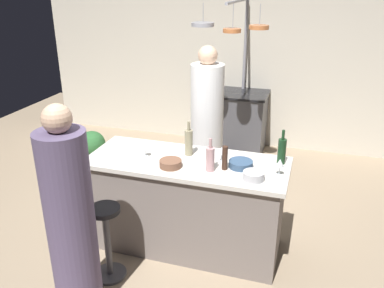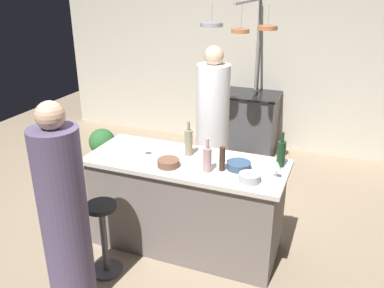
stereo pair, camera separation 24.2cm
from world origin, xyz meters
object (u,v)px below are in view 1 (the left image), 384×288
at_px(pepper_mill, 225,158).
at_px(mixing_bowl_steel, 254,176).
at_px(wine_bottle_red, 282,151).
at_px(chef, 207,129).
at_px(guest_left, 71,223).
at_px(wine_glass_by_chef, 222,151).
at_px(wine_bottle_rose, 210,159).
at_px(potted_plant, 92,147).
at_px(wine_bottle_white, 189,142).
at_px(wine_glass_near_right_guest, 145,146).
at_px(stove_range, 239,122).
at_px(mixing_bowl_wooden, 171,164).
at_px(bar_stool_left, 107,239).
at_px(wine_glass_near_left_guest, 280,164).
at_px(mixing_bowl_blue, 241,164).

relative_size(pepper_mill, mixing_bowl_steel, 1.21).
bearing_deg(wine_bottle_red, chef, 135.97).
bearing_deg(guest_left, wine_glass_by_chef, 51.43).
bearing_deg(wine_bottle_rose, potted_plant, 145.01).
xyz_separation_m(wine_bottle_white, wine_glass_near_right_guest, (-0.37, -0.15, -0.02)).
relative_size(chef, wine_bottle_rose, 5.97).
height_order(stove_range, chef, chef).
xyz_separation_m(potted_plant, wine_bottle_red, (2.56, -1.08, 0.72)).
bearing_deg(wine_bottle_white, mixing_bowl_wooden, -103.51).
xyz_separation_m(bar_stool_left, wine_glass_by_chef, (0.81, 0.69, 0.63)).
bearing_deg(wine_glass_near_right_guest, wine_bottle_white, 22.86).
distance_m(guest_left, wine_bottle_red, 1.83).
relative_size(wine_bottle_white, mixing_bowl_wooden, 1.69).
bearing_deg(pepper_mill, wine_glass_near_left_guest, 3.27).
relative_size(wine_bottle_rose, wine_glass_near_left_guest, 2.01).
bearing_deg(mixing_bowl_blue, pepper_mill, -146.61).
relative_size(chef, bar_stool_left, 2.57).
bearing_deg(pepper_mill, wine_bottle_white, 152.45).
bearing_deg(bar_stool_left, wine_glass_near_right_guest, 78.85).
distance_m(guest_left, pepper_mill, 1.33).
bearing_deg(mixing_bowl_steel, wine_glass_near_right_guest, 170.90).
height_order(chef, potted_plant, chef).
bearing_deg(mixing_bowl_wooden, bar_stool_left, -132.35).
relative_size(pepper_mill, wine_bottle_rose, 0.72).
xyz_separation_m(potted_plant, wine_glass_near_right_guest, (1.37, -1.30, 0.71)).
relative_size(chef, wine_bottle_red, 5.64).
xyz_separation_m(wine_bottle_rose, wine_glass_by_chef, (0.05, 0.20, -0.01)).
distance_m(bar_stool_left, guest_left, 0.56).
xyz_separation_m(wine_bottle_rose, mixing_bowl_wooden, (-0.34, -0.03, -0.08)).
distance_m(wine_bottle_rose, mixing_bowl_blue, 0.29).
bearing_deg(wine_bottle_white, pepper_mill, -27.55).
xyz_separation_m(mixing_bowl_blue, mixing_bowl_wooden, (-0.58, -0.17, 0.00)).
xyz_separation_m(bar_stool_left, pepper_mill, (0.87, 0.55, 0.63)).
xyz_separation_m(wine_glass_near_left_guest, mixing_bowl_blue, (-0.33, 0.06, -0.08)).
bearing_deg(mixing_bowl_blue, wine_glass_near_right_guest, -177.62).
height_order(wine_bottle_red, mixing_bowl_steel, wine_bottle_red).
bearing_deg(wine_bottle_red, pepper_mill, -149.25).
bearing_deg(bar_stool_left, stove_range, 80.61).
relative_size(wine_bottle_red, wine_bottle_white, 0.96).
height_order(wine_glass_near_right_guest, wine_glass_near_left_guest, same).
distance_m(wine_bottle_rose, mixing_bowl_steel, 0.39).
xyz_separation_m(chef, mixing_bowl_wooden, (0.02, -1.24, 0.12)).
bearing_deg(mixing_bowl_steel, wine_bottle_rose, 171.65).
bearing_deg(wine_glass_by_chef, mixing_bowl_wooden, -149.53).
height_order(stove_range, mixing_bowl_wooden, mixing_bowl_wooden).
distance_m(stove_range, wine_bottle_red, 2.47).
height_order(mixing_bowl_blue, mixing_bowl_steel, mixing_bowl_steel).
xyz_separation_m(stove_range, wine_glass_near_left_guest, (0.81, -2.50, 0.56)).
bearing_deg(mixing_bowl_steel, potted_plant, 148.51).
xyz_separation_m(wine_bottle_white, wine_glass_near_left_guest, (0.84, -0.17, -0.02)).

